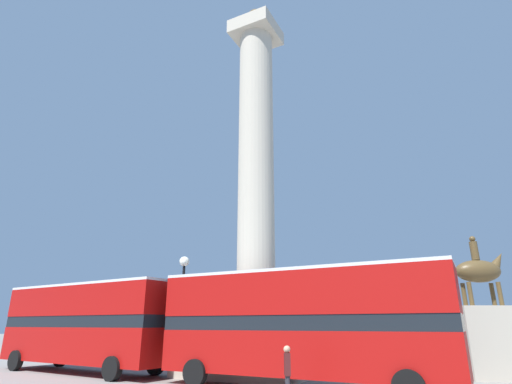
{
  "coord_description": "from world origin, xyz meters",
  "views": [
    {
      "loc": [
        9.53,
        -18.45,
        2.28
      ],
      "look_at": [
        0.0,
        0.0,
        9.2
      ],
      "focal_mm": 28.0,
      "sensor_mm": 36.0,
      "label": 1
    }
  ],
  "objects_px": {
    "street_lamp": "(182,296)",
    "pedestrian_near_lamp": "(287,371)",
    "monument_column": "(256,228)",
    "bus_a": "(87,323)",
    "bus_b": "(300,321)",
    "equestrian_statue": "(489,331)"
  },
  "relations": [
    {
      "from": "street_lamp",
      "to": "pedestrian_near_lamp",
      "type": "bearing_deg",
      "value": -31.06
    },
    {
      "from": "monument_column",
      "to": "street_lamp",
      "type": "relative_size",
      "value": 3.78
    },
    {
      "from": "monument_column",
      "to": "bus_a",
      "type": "relative_size",
      "value": 1.94
    },
    {
      "from": "pedestrian_near_lamp",
      "to": "monument_column",
      "type": "bearing_deg",
      "value": -172.69
    },
    {
      "from": "bus_b",
      "to": "equestrian_statue",
      "type": "height_order",
      "value": "equestrian_statue"
    },
    {
      "from": "monument_column",
      "to": "street_lamp",
      "type": "height_order",
      "value": "monument_column"
    },
    {
      "from": "bus_a",
      "to": "street_lamp",
      "type": "height_order",
      "value": "street_lamp"
    },
    {
      "from": "bus_b",
      "to": "equestrian_statue",
      "type": "distance_m",
      "value": 9.49
    },
    {
      "from": "bus_a",
      "to": "bus_b",
      "type": "height_order",
      "value": "bus_b"
    },
    {
      "from": "bus_a",
      "to": "pedestrian_near_lamp",
      "type": "xyz_separation_m",
      "value": [
        12.4,
        -2.94,
        -1.45
      ]
    },
    {
      "from": "equestrian_statue",
      "to": "pedestrian_near_lamp",
      "type": "xyz_separation_m",
      "value": [
        -5.87,
        -9.78,
        -1.07
      ]
    },
    {
      "from": "bus_b",
      "to": "equestrian_statue",
      "type": "xyz_separation_m",
      "value": [
        6.53,
        6.87,
        -0.41
      ]
    },
    {
      "from": "monument_column",
      "to": "bus_a",
      "type": "height_order",
      "value": "monument_column"
    },
    {
      "from": "bus_b",
      "to": "equestrian_statue",
      "type": "bearing_deg",
      "value": 47.41
    },
    {
      "from": "street_lamp",
      "to": "bus_b",
      "type": "bearing_deg",
      "value": -13.9
    },
    {
      "from": "equestrian_statue",
      "to": "monument_column",
      "type": "bearing_deg",
      "value": 172.31
    },
    {
      "from": "equestrian_statue",
      "to": "bus_a",
      "type": "bearing_deg",
      "value": 173.19
    },
    {
      "from": "street_lamp",
      "to": "bus_a",
      "type": "bearing_deg",
      "value": -159.93
    },
    {
      "from": "street_lamp",
      "to": "pedestrian_near_lamp",
      "type": "relative_size",
      "value": 3.43
    },
    {
      "from": "bus_b",
      "to": "monument_column",
      "type": "bearing_deg",
      "value": 138.81
    },
    {
      "from": "monument_column",
      "to": "bus_a",
      "type": "bearing_deg",
      "value": -158.4
    },
    {
      "from": "bus_b",
      "to": "pedestrian_near_lamp",
      "type": "height_order",
      "value": "bus_b"
    }
  ]
}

